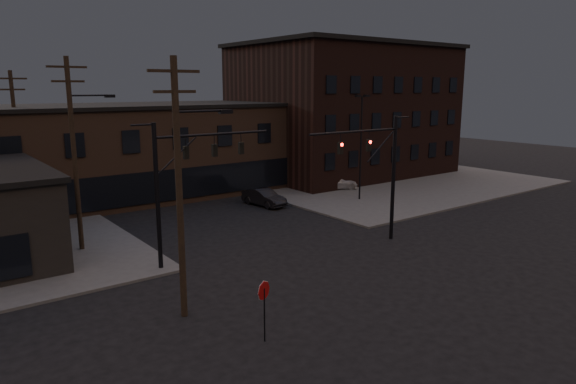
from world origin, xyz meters
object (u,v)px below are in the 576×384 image
(traffic_signal_far, at_px, (179,177))
(parked_car_lot_a, at_px, (338,176))
(traffic_signal_near, at_px, (382,166))
(parked_car_lot_b, at_px, (336,182))
(stop_sign, at_px, (264,297))
(car_crossing, at_px, (264,197))

(traffic_signal_far, relative_size, parked_car_lot_a, 1.73)
(traffic_signal_near, distance_m, parked_car_lot_b, 17.36)
(stop_sign, xyz_separation_m, parked_car_lot_a, (24.45, 22.48, -0.90))
(parked_car_lot_a, bearing_deg, traffic_signal_near, 129.02)
(traffic_signal_far, distance_m, parked_car_lot_a, 26.63)
(car_crossing, bearing_deg, traffic_signal_far, -148.07)
(parked_car_lot_a, bearing_deg, parked_car_lot_b, 115.56)
(traffic_signal_near, relative_size, car_crossing, 1.86)
(stop_sign, height_order, parked_car_lot_a, stop_sign)
(traffic_signal_near, relative_size, traffic_signal_far, 1.00)
(traffic_signal_far, bearing_deg, parked_car_lot_b, 26.83)
(traffic_signal_far, distance_m, car_crossing, 15.80)
(traffic_signal_near, relative_size, parked_car_lot_a, 1.73)
(traffic_signal_far, xyz_separation_m, parked_car_lot_b, (21.16, 10.70, -4.24))
(car_crossing, bearing_deg, stop_sign, -130.62)
(traffic_signal_near, xyz_separation_m, traffic_signal_far, (-12.07, 3.50, 0.08))
(traffic_signal_far, distance_m, stop_sign, 10.55)
(parked_car_lot_a, bearing_deg, car_crossing, 89.05)
(traffic_signal_far, bearing_deg, stop_sign, -97.32)
(parked_car_lot_a, bearing_deg, stop_sign, 116.36)
(traffic_signal_near, xyz_separation_m, stop_sign, (-13.36, -6.49, -3.09))
(parked_car_lot_a, relative_size, car_crossing, 1.08)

